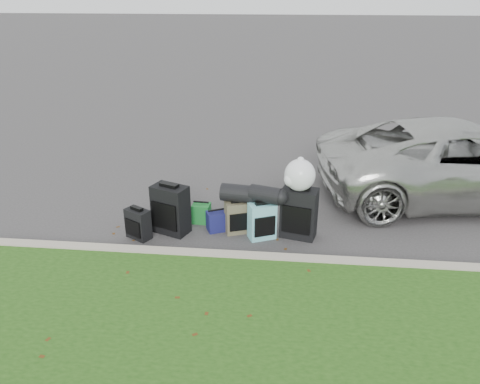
# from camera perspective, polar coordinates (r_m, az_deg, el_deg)

# --- Properties ---
(ground) EXTENTS (120.00, 120.00, 0.00)m
(ground) POSITION_cam_1_polar(r_m,az_deg,el_deg) (7.43, 0.61, -4.53)
(ground) COLOR #383535
(ground) RESTS_ON ground
(curb) EXTENTS (120.00, 0.18, 0.15)m
(curb) POSITION_cam_1_polar(r_m,az_deg,el_deg) (6.54, -0.19, -8.11)
(curb) COLOR #9E937F
(curb) RESTS_ON ground
(suv) EXTENTS (5.29, 2.97, 1.40)m
(suv) POSITION_cam_1_polar(r_m,az_deg,el_deg) (9.14, 25.55, 3.39)
(suv) COLOR #B7B7B2
(suv) RESTS_ON ground
(suitcase_small_black) EXTENTS (0.43, 0.36, 0.47)m
(suitcase_small_black) POSITION_cam_1_polar(r_m,az_deg,el_deg) (7.25, -12.30, -3.81)
(suitcase_small_black) COLOR black
(suitcase_small_black) RESTS_ON ground
(suitcase_large_black_left) EXTENTS (0.61, 0.50, 0.77)m
(suitcase_large_black_left) POSITION_cam_1_polar(r_m,az_deg,el_deg) (7.27, -8.44, -2.11)
(suitcase_large_black_left) COLOR black
(suitcase_large_black_left) RESTS_ON ground
(suitcase_olive) EXTENTS (0.43, 0.35, 0.51)m
(suitcase_olive) POSITION_cam_1_polar(r_m,az_deg,el_deg) (7.24, -0.31, -3.07)
(suitcase_olive) COLOR #46422E
(suitcase_olive) RESTS_ON ground
(suitcase_teal) EXTENTS (0.45, 0.37, 0.56)m
(suitcase_teal) POSITION_cam_1_polar(r_m,az_deg,el_deg) (7.07, 2.69, -3.56)
(suitcase_teal) COLOR #55989F
(suitcase_teal) RESTS_ON ground
(suitcase_large_black_right) EXTENTS (0.58, 0.43, 0.78)m
(suitcase_large_black_right) POSITION_cam_1_polar(r_m,az_deg,el_deg) (7.12, 7.20, -2.56)
(suitcase_large_black_right) COLOR black
(suitcase_large_black_right) RESTS_ON ground
(tote_green) EXTENTS (0.29, 0.24, 0.32)m
(tote_green) POSITION_cam_1_polar(r_m,az_deg,el_deg) (7.61, -4.72, -2.58)
(tote_green) COLOR #19732B
(tote_green) RESTS_ON ground
(tote_navy) EXTENTS (0.36, 0.33, 0.31)m
(tote_navy) POSITION_cam_1_polar(r_m,az_deg,el_deg) (7.34, -2.87, -3.57)
(tote_navy) COLOR #171951
(tote_navy) RESTS_ON ground
(duffel_left) EXTENTS (0.54, 0.34, 0.27)m
(duffel_left) POSITION_cam_1_polar(r_m,az_deg,el_deg) (7.09, -0.27, -0.14)
(duffel_left) COLOR black
(duffel_left) RESTS_ON suitcase_olive
(duffel_right) EXTENTS (0.52, 0.38, 0.26)m
(duffel_right) POSITION_cam_1_polar(r_m,az_deg,el_deg) (6.95, 3.14, -0.31)
(duffel_right) COLOR black
(duffel_right) RESTS_ON suitcase_teal
(trash_bag) EXTENTS (0.46, 0.46, 0.46)m
(trash_bag) POSITION_cam_1_polar(r_m,az_deg,el_deg) (6.85, 7.31, 2.06)
(trash_bag) COLOR white
(trash_bag) RESTS_ON suitcase_large_black_right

